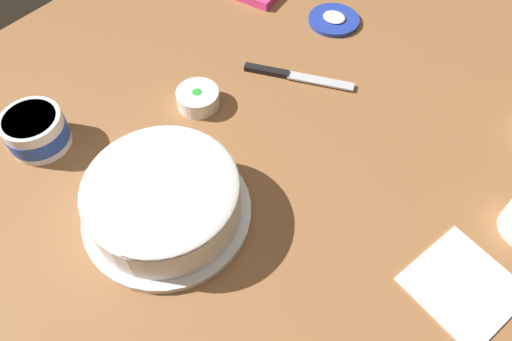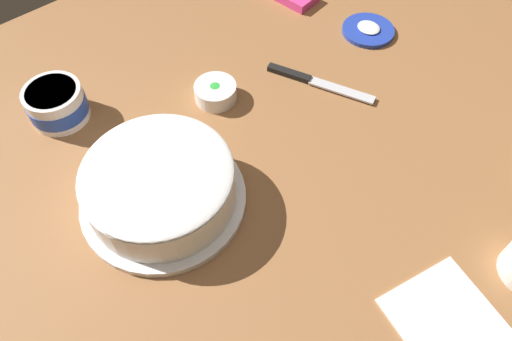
% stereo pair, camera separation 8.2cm
% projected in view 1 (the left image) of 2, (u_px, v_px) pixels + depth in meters
% --- Properties ---
extents(ground_plane, '(1.54, 1.54, 0.00)m').
position_uv_depth(ground_plane, '(300.00, 166.00, 0.87)').
color(ground_plane, '#936038').
extents(frosted_cake, '(0.29, 0.29, 0.10)m').
position_uv_depth(frosted_cake, '(164.00, 200.00, 0.77)').
color(frosted_cake, white).
rests_on(frosted_cake, ground_plane).
extents(frosting_tub, '(0.11, 0.11, 0.07)m').
position_uv_depth(frosting_tub, '(36.00, 130.00, 0.87)').
color(frosting_tub, white).
rests_on(frosting_tub, ground_plane).
extents(frosting_tub_lid, '(0.12, 0.12, 0.02)m').
position_uv_depth(frosting_tub_lid, '(334.00, 20.00, 1.11)').
color(frosting_tub_lid, '#233DAD').
rests_on(frosting_tub_lid, ground_plane).
extents(spreading_knife, '(0.22, 0.11, 0.01)m').
position_uv_depth(spreading_knife, '(288.00, 75.00, 1.00)').
color(spreading_knife, silver).
rests_on(spreading_knife, ground_plane).
extents(sprinkle_bowl_green, '(0.09, 0.09, 0.04)m').
position_uv_depth(sprinkle_bowl_green, '(198.00, 98.00, 0.95)').
color(sprinkle_bowl_green, white).
rests_on(sprinkle_bowl_green, ground_plane).
extents(paper_napkin, '(0.18, 0.18, 0.01)m').
position_uv_depth(paper_napkin, '(463.00, 285.00, 0.73)').
color(paper_napkin, white).
rests_on(paper_napkin, ground_plane).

